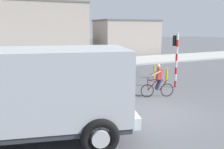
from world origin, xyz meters
name	(u,v)px	position (x,y,z in m)	size (l,w,h in m)	color
ground_plane	(155,111)	(0.00, 0.00, 0.00)	(120.00, 120.00, 0.00)	#56565B
sidewalk_far	(74,64)	(0.00, 13.18, 0.08)	(80.00, 5.00, 0.16)	#ADADA8
truck_foreground	(43,89)	(-4.69, -0.75, 1.67)	(5.84, 3.73, 2.90)	#B2B7BC
cyclist	(158,80)	(1.27, 1.67, 0.86)	(1.67, 0.65, 1.72)	black
traffic_light_pole	(176,53)	(3.37, 2.93, 2.07)	(0.24, 0.43, 3.20)	red
car_red_near	(108,64)	(1.08, 7.70, 0.82)	(4.32, 2.75, 1.60)	#1E2328
bollard_near	(166,75)	(3.72, 4.16, 0.45)	(0.14, 0.14, 0.90)	gold
bollard_far	(154,72)	(3.72, 5.56, 0.45)	(0.14, 0.14, 0.90)	gold
building_mid_block	(40,30)	(-1.97, 20.11, 3.15)	(10.13, 5.78, 6.28)	#9E9389
building_corner_right	(126,37)	(8.64, 19.22, 2.21)	(7.59, 5.19, 4.42)	#9E9389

